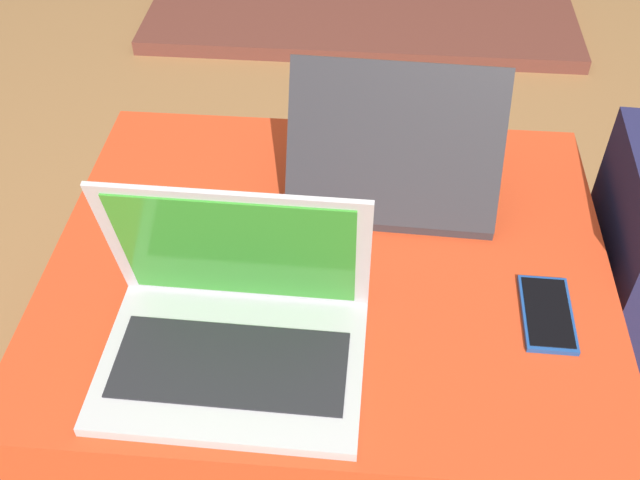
% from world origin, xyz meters
% --- Properties ---
extents(ground_plane, '(14.00, 14.00, 0.00)m').
position_xyz_m(ground_plane, '(0.00, 0.00, 0.00)').
color(ground_plane, '#9E7042').
extents(ottoman, '(0.87, 0.73, 0.38)m').
position_xyz_m(ottoman, '(0.00, 0.00, 0.19)').
color(ottoman, maroon).
rests_on(ottoman, ground_plane).
extents(laptop_near, '(0.36, 0.26, 0.26)m').
position_xyz_m(laptop_near, '(-0.11, -0.19, 0.44)').
color(laptop_near, silver).
rests_on(laptop_near, ottoman).
extents(laptop_far, '(0.34, 0.27, 0.25)m').
position_xyz_m(laptop_far, '(0.09, 0.17, 0.44)').
color(laptop_far, '#333338').
rests_on(laptop_far, ottoman).
extents(cell_phone, '(0.07, 0.14, 0.01)m').
position_xyz_m(cell_phone, '(0.32, -0.09, 0.39)').
color(cell_phone, '#1E4C9E').
rests_on(cell_phone, ottoman).
extents(fireplace_hearth, '(1.40, 0.50, 0.04)m').
position_xyz_m(fireplace_hearth, '(0.00, 1.46, 0.02)').
color(fireplace_hearth, brown).
rests_on(fireplace_hearth, ground_plane).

